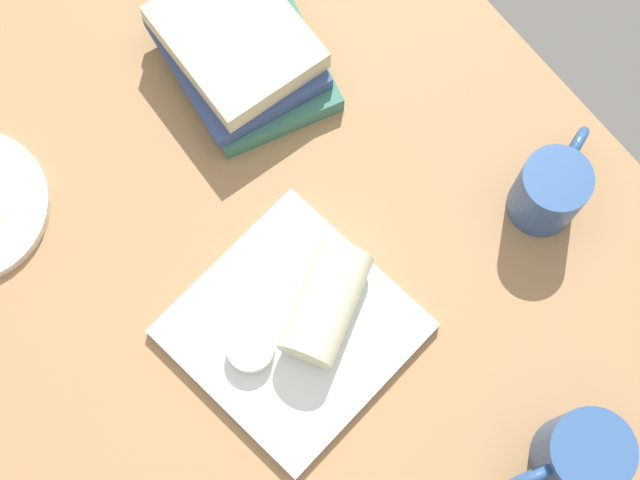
{
  "coord_description": "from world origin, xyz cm",
  "views": [
    {
      "loc": [
        -23.02,
        11.0,
        111.65
      ],
      "look_at": [
        1.37,
        -7.93,
        7.0
      ],
      "focal_mm": 53.27,
      "sensor_mm": 36.0,
      "label": 1
    }
  ],
  "objects_px": {
    "coffee_mug": "(551,189)",
    "book_stack": "(242,50)",
    "square_plate": "(293,329)",
    "sauce_cup": "(251,349)",
    "breakfast_wrap": "(326,303)",
    "second_mug": "(578,456)"
  },
  "relations": [
    {
      "from": "second_mug",
      "to": "square_plate",
      "type": "bearing_deg",
      "value": 26.82
    },
    {
      "from": "sauce_cup",
      "to": "second_mug",
      "type": "distance_m",
      "value": 0.37
    },
    {
      "from": "square_plate",
      "to": "second_mug",
      "type": "xyz_separation_m",
      "value": [
        -0.3,
        -0.15,
        0.04
      ]
    },
    {
      "from": "book_stack",
      "to": "breakfast_wrap",
      "type": "bearing_deg",
      "value": 159.88
    },
    {
      "from": "coffee_mug",
      "to": "second_mug",
      "type": "xyz_separation_m",
      "value": [
        -0.24,
        0.18,
        0.0
      ]
    },
    {
      "from": "sauce_cup",
      "to": "breakfast_wrap",
      "type": "xyz_separation_m",
      "value": [
        -0.01,
        -0.1,
        0.02
      ]
    },
    {
      "from": "breakfast_wrap",
      "to": "book_stack",
      "type": "height_order",
      "value": "book_stack"
    },
    {
      "from": "breakfast_wrap",
      "to": "coffee_mug",
      "type": "bearing_deg",
      "value": -131.06
    },
    {
      "from": "sauce_cup",
      "to": "breakfast_wrap",
      "type": "height_order",
      "value": "breakfast_wrap"
    },
    {
      "from": "square_plate",
      "to": "sauce_cup",
      "type": "xyz_separation_m",
      "value": [
        0.01,
        0.05,
        0.02
      ]
    },
    {
      "from": "coffee_mug",
      "to": "book_stack",
      "type": "bearing_deg",
      "value": 25.44
    },
    {
      "from": "sauce_cup",
      "to": "book_stack",
      "type": "distance_m",
      "value": 0.36
    },
    {
      "from": "square_plate",
      "to": "second_mug",
      "type": "bearing_deg",
      "value": -153.18
    },
    {
      "from": "sauce_cup",
      "to": "book_stack",
      "type": "bearing_deg",
      "value": -35.09
    },
    {
      "from": "coffee_mug",
      "to": "second_mug",
      "type": "height_order",
      "value": "second_mug"
    },
    {
      "from": "breakfast_wrap",
      "to": "second_mug",
      "type": "bearing_deg",
      "value": 169.74
    },
    {
      "from": "book_stack",
      "to": "second_mug",
      "type": "relative_size",
      "value": 1.68
    },
    {
      "from": "square_plate",
      "to": "sauce_cup",
      "type": "relative_size",
      "value": 4.37
    },
    {
      "from": "square_plate",
      "to": "coffee_mug",
      "type": "xyz_separation_m",
      "value": [
        -0.06,
        -0.33,
        0.04
      ]
    },
    {
      "from": "book_stack",
      "to": "coffee_mug",
      "type": "bearing_deg",
      "value": -154.56
    },
    {
      "from": "square_plate",
      "to": "breakfast_wrap",
      "type": "height_order",
      "value": "breakfast_wrap"
    },
    {
      "from": "square_plate",
      "to": "coffee_mug",
      "type": "bearing_deg",
      "value": -100.09
    }
  ]
}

